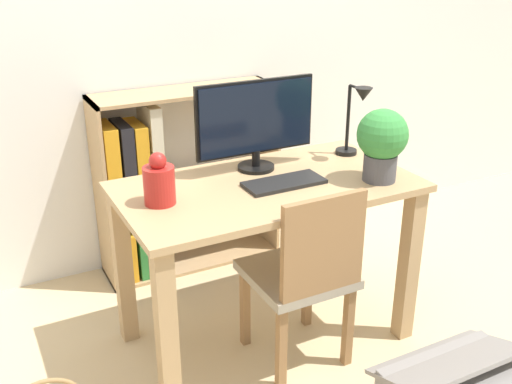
{
  "coord_description": "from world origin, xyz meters",
  "views": [
    {
      "loc": [
        -1.1,
        -2.01,
        1.69
      ],
      "look_at": [
        0.0,
        0.1,
        0.68
      ],
      "focal_mm": 42.0,
      "sensor_mm": 36.0,
      "label": 1
    }
  ],
  "objects": [
    {
      "name": "vase",
      "position": [
        -0.46,
        0.01,
        0.84
      ],
      "size": [
        0.12,
        0.12,
        0.21
      ],
      "color": "#B2231E",
      "rests_on": "desk"
    },
    {
      "name": "chair",
      "position": [
        0.05,
        -0.23,
        0.44
      ],
      "size": [
        0.4,
        0.4,
        0.82
      ],
      "rotation": [
        0.0,
        0.0,
        0.05
      ],
      "color": "#9E937F",
      "rests_on": "ground_plane"
    },
    {
      "name": "potted_plant",
      "position": [
        0.43,
        -0.18,
        0.93
      ],
      "size": [
        0.21,
        0.21,
        0.31
      ],
      "color": "#4C4C51",
      "rests_on": "desk"
    },
    {
      "name": "desk",
      "position": [
        0.0,
        0.0,
        0.61
      ],
      "size": [
        1.23,
        0.67,
        0.76
      ],
      "color": "tan",
      "rests_on": "ground_plane"
    },
    {
      "name": "bookshelf",
      "position": [
        -0.23,
        0.81,
        0.49
      ],
      "size": [
        0.97,
        0.28,
        0.99
      ],
      "color": "tan",
      "rests_on": "ground_plane"
    },
    {
      "name": "monitor",
      "position": [
        0.04,
        0.18,
        0.98
      ],
      "size": [
        0.55,
        0.16,
        0.39
      ],
      "color": "black",
      "rests_on": "desk"
    },
    {
      "name": "wall_back",
      "position": [
        0.0,
        0.99,
        1.3
      ],
      "size": [
        8.0,
        0.05,
        2.6
      ],
      "color": "silver",
      "rests_on": "ground_plane"
    },
    {
      "name": "ground_plane",
      "position": [
        0.0,
        0.0,
        0.0
      ],
      "size": [
        10.0,
        10.0,
        0.0
      ],
      "primitive_type": "plane",
      "color": "#CCB284"
    },
    {
      "name": "desk_lamp",
      "position": [
        0.51,
        0.1,
        0.96
      ],
      "size": [
        0.1,
        0.19,
        0.34
      ],
      "color": "black",
      "rests_on": "desk"
    },
    {
      "name": "keyboard",
      "position": [
        0.06,
        -0.04,
        0.77
      ],
      "size": [
        0.34,
        0.15,
        0.02
      ],
      "color": "black",
      "rests_on": "desk"
    }
  ]
}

